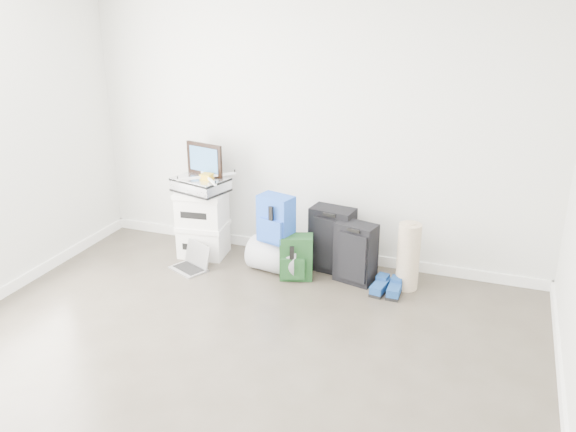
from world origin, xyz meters
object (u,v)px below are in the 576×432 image
at_px(boxes_stack, 203,223).
at_px(large_suitcase, 332,240).
at_px(carry_on, 355,253).
at_px(duffel_bag, 277,256).
at_px(briefcase, 201,185).
at_px(laptop, 192,263).

bearing_deg(boxes_stack, large_suitcase, -2.74).
height_order(boxes_stack, carry_on, boxes_stack).
distance_m(duffel_bag, carry_on, 0.75).
bearing_deg(boxes_stack, briefcase, -6.83).
bearing_deg(boxes_stack, duffel_bag, -15.33).
bearing_deg(duffel_bag, large_suitcase, 35.37).
bearing_deg(boxes_stack, laptop, -88.87).
height_order(duffel_bag, large_suitcase, large_suitcase).
distance_m(briefcase, duffel_bag, 1.02).
bearing_deg(large_suitcase, carry_on, -22.83).
xyz_separation_m(boxes_stack, duffel_bag, (0.84, -0.12, -0.17)).
xyz_separation_m(duffel_bag, large_suitcase, (0.47, 0.22, 0.15)).
height_order(briefcase, duffel_bag, briefcase).
bearing_deg(briefcase, duffel_bag, 7.10).
xyz_separation_m(boxes_stack, briefcase, (0.00, 0.00, 0.40)).
distance_m(carry_on, laptop, 1.56).
bearing_deg(duffel_bag, boxes_stack, -178.16).
bearing_deg(laptop, large_suitcase, 44.12).
xyz_separation_m(briefcase, carry_on, (1.57, -0.07, -0.45)).
height_order(briefcase, laptop, briefcase).
bearing_deg(large_suitcase, boxes_stack, -167.69).
xyz_separation_m(briefcase, laptop, (0.05, -0.34, -0.68)).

